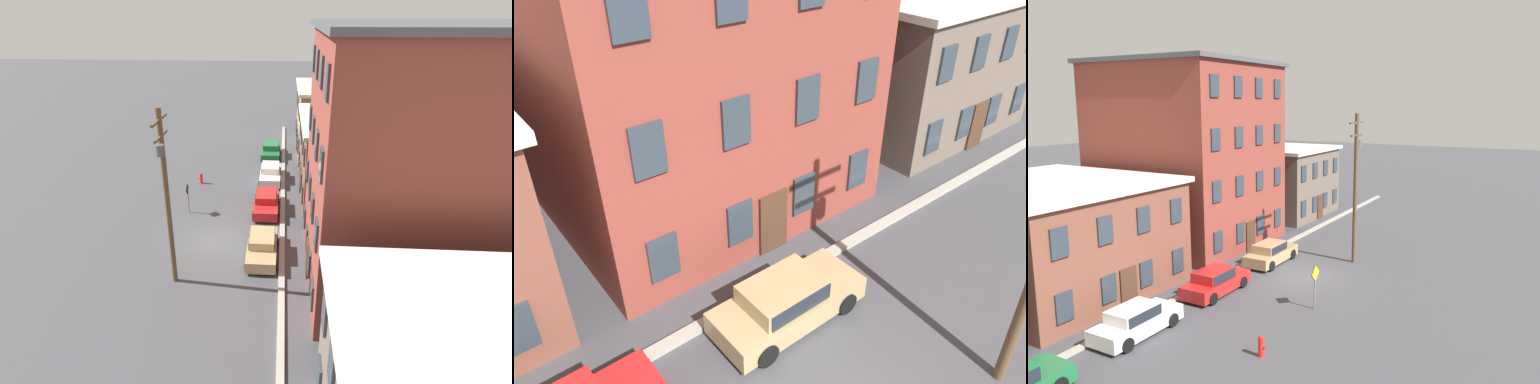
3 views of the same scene
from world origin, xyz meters
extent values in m
plane|color=#424247|center=(0.00, 0.00, 0.00)|extent=(200.00, 200.00, 0.00)
cube|color=#9E998E|center=(0.00, 4.50, 0.08)|extent=(56.00, 0.36, 0.16)
cube|color=#9E7A56|center=(-19.60, 11.27, 3.31)|extent=(9.62, 10.53, 6.62)
cube|color=#B7B2A8|center=(-19.60, 11.27, 6.77)|extent=(10.12, 11.03, 0.30)
cube|color=#2D3842|center=(-23.45, 5.94, 1.66)|extent=(0.90, 0.10, 1.40)
cube|color=#2D3842|center=(-23.45, 5.94, 4.97)|extent=(0.90, 0.10, 1.40)
cube|color=#2D3842|center=(-21.52, 5.94, 1.66)|extent=(0.90, 0.10, 1.40)
cube|color=#2D3842|center=(-21.52, 5.94, 4.97)|extent=(0.90, 0.10, 1.40)
cube|color=#2D3842|center=(-19.60, 5.94, 1.66)|extent=(0.90, 0.10, 1.40)
cube|color=#2D3842|center=(-19.60, 5.94, 4.97)|extent=(0.90, 0.10, 1.40)
cube|color=#2D3842|center=(-17.68, 5.94, 1.66)|extent=(0.90, 0.10, 1.40)
cube|color=#2D3842|center=(-17.68, 5.94, 4.97)|extent=(0.90, 0.10, 1.40)
cube|color=#2D3842|center=(-15.75, 5.94, 1.66)|extent=(0.90, 0.10, 1.40)
cube|color=#2D3842|center=(-15.75, 5.94, 4.97)|extent=(0.90, 0.10, 1.40)
cube|color=#472D1E|center=(-19.60, 5.94, 1.10)|extent=(1.10, 0.10, 2.20)
cube|color=brown|center=(-8.52, 11.93, 3.01)|extent=(10.30, 11.87, 6.01)
cube|color=silver|center=(-8.52, 11.93, 6.16)|extent=(10.80, 12.37, 0.30)
cube|color=#2D3842|center=(-12.38, 5.94, 1.50)|extent=(0.90, 0.10, 1.40)
cube|color=#2D3842|center=(-12.38, 5.94, 4.51)|extent=(0.90, 0.10, 1.40)
cube|color=#2D3842|center=(-9.80, 5.94, 1.50)|extent=(0.90, 0.10, 1.40)
cube|color=#2D3842|center=(-9.80, 5.94, 4.51)|extent=(0.90, 0.10, 1.40)
cube|color=#2D3842|center=(-7.23, 5.94, 1.50)|extent=(0.90, 0.10, 1.40)
cube|color=#2D3842|center=(-7.23, 5.94, 4.51)|extent=(0.90, 0.10, 1.40)
cube|color=#2D3842|center=(-4.66, 5.94, 1.50)|extent=(0.90, 0.10, 1.40)
cube|color=#2D3842|center=(-4.66, 5.94, 4.51)|extent=(0.90, 0.10, 1.40)
cube|color=#472D1E|center=(-8.52, 5.94, 1.10)|extent=(1.10, 0.10, 2.20)
cube|color=brown|center=(3.25, 11.54, 6.67)|extent=(10.50, 11.08, 13.34)
cube|color=#4C4C51|center=(3.25, 11.54, 13.49)|extent=(11.00, 11.58, 0.30)
cube|color=#2D3842|center=(-0.69, 5.94, 1.67)|extent=(0.90, 0.10, 1.40)
cube|color=#2D3842|center=(-0.69, 5.94, 5.00)|extent=(0.90, 0.10, 1.40)
cube|color=#2D3842|center=(-0.69, 5.94, 8.34)|extent=(0.90, 0.10, 1.40)
cube|color=#2D3842|center=(-0.69, 5.94, 11.67)|extent=(0.90, 0.10, 1.40)
cube|color=#2D3842|center=(1.93, 5.94, 1.67)|extent=(0.90, 0.10, 1.40)
cube|color=#2D3842|center=(1.93, 5.94, 5.00)|extent=(0.90, 0.10, 1.40)
cube|color=#2D3842|center=(1.93, 5.94, 8.34)|extent=(0.90, 0.10, 1.40)
cube|color=#2D3842|center=(1.93, 5.94, 11.67)|extent=(0.90, 0.10, 1.40)
cube|color=#2D3842|center=(4.56, 5.94, 1.67)|extent=(0.90, 0.10, 1.40)
cube|color=#2D3842|center=(4.56, 5.94, 5.00)|extent=(0.90, 0.10, 1.40)
cube|color=#2D3842|center=(4.56, 5.94, 8.34)|extent=(0.90, 0.10, 1.40)
cube|color=#2D3842|center=(4.56, 5.94, 11.67)|extent=(0.90, 0.10, 1.40)
cube|color=#2D3842|center=(7.19, 5.94, 1.67)|extent=(0.90, 0.10, 1.40)
cube|color=#2D3842|center=(7.19, 5.94, 5.00)|extent=(0.90, 0.10, 1.40)
cube|color=#2D3842|center=(7.19, 5.94, 8.34)|extent=(0.90, 0.10, 1.40)
cube|color=#2D3842|center=(7.19, 5.94, 11.67)|extent=(0.90, 0.10, 1.40)
cube|color=#472D1E|center=(3.25, 5.94, 1.10)|extent=(1.10, 0.10, 2.20)
cube|color=#2D3842|center=(11.80, 5.94, 1.54)|extent=(0.90, 0.10, 1.40)
cube|color=#2D3842|center=(11.80, 5.94, 4.63)|extent=(0.90, 0.10, 1.40)
cube|color=#2D3842|center=(14.08, 5.94, 4.63)|extent=(0.90, 0.10, 1.40)
cube|color=#1E6638|center=(-16.93, 3.19, 0.53)|extent=(4.40, 1.80, 0.70)
cube|color=#1E6638|center=(-17.13, 3.19, 1.15)|extent=(2.20, 1.51, 0.55)
cube|color=#1E232D|center=(-17.13, 3.19, 1.15)|extent=(2.02, 1.58, 0.48)
cylinder|color=black|center=(-15.48, 4.04, 0.33)|extent=(0.66, 0.22, 0.66)
cylinder|color=black|center=(-15.48, 2.34, 0.33)|extent=(0.66, 0.22, 0.66)
cylinder|color=black|center=(-18.38, 4.04, 0.33)|extent=(0.66, 0.22, 0.66)
cylinder|color=black|center=(-18.38, 2.34, 0.33)|extent=(0.66, 0.22, 0.66)
cube|color=silver|center=(-10.55, 3.35, 0.53)|extent=(4.40, 1.80, 0.70)
cube|color=silver|center=(-10.75, 3.35, 1.15)|extent=(2.20, 1.51, 0.55)
cube|color=#1E232D|center=(-10.75, 3.35, 1.15)|extent=(2.02, 1.58, 0.48)
cylinder|color=black|center=(-9.10, 4.20, 0.33)|extent=(0.66, 0.22, 0.66)
cylinder|color=black|center=(-9.10, 2.50, 0.33)|extent=(0.66, 0.22, 0.66)
cylinder|color=black|center=(-12.00, 4.20, 0.33)|extent=(0.66, 0.22, 0.66)
cylinder|color=black|center=(-12.00, 2.50, 0.33)|extent=(0.66, 0.22, 0.66)
cube|color=#B21E1E|center=(-4.61, 3.24, 0.53)|extent=(4.40, 1.80, 0.70)
cube|color=#B21E1E|center=(-4.81, 3.24, 1.15)|extent=(2.20, 1.51, 0.55)
cube|color=#1E232D|center=(-4.81, 3.24, 1.15)|extent=(2.02, 1.58, 0.48)
cylinder|color=black|center=(-3.16, 4.09, 0.33)|extent=(0.66, 0.22, 0.66)
cylinder|color=black|center=(-3.16, 2.39, 0.33)|extent=(0.66, 0.22, 0.66)
cylinder|color=black|center=(-6.06, 4.09, 0.33)|extent=(0.66, 0.22, 0.66)
cylinder|color=black|center=(-6.06, 2.39, 0.33)|extent=(0.66, 0.22, 0.66)
cube|color=tan|center=(1.58, 3.25, 0.53)|extent=(4.40, 1.80, 0.70)
cube|color=tan|center=(1.38, 3.25, 1.15)|extent=(2.20, 1.51, 0.55)
cube|color=#1E232D|center=(1.38, 3.25, 1.15)|extent=(2.02, 1.58, 0.48)
cylinder|color=black|center=(3.03, 4.10, 0.33)|extent=(0.66, 0.22, 0.66)
cylinder|color=black|center=(3.03, 2.40, 0.33)|extent=(0.66, 0.22, 0.66)
cylinder|color=black|center=(0.13, 4.10, 0.33)|extent=(0.66, 0.22, 0.66)
cylinder|color=black|center=(0.13, 2.40, 0.33)|extent=(0.66, 0.22, 0.66)
cylinder|color=slate|center=(-3.94, -2.60, 1.13)|extent=(0.08, 0.08, 2.26)
cube|color=yellow|center=(-3.94, -2.63, 1.96)|extent=(0.86, 0.03, 0.86)
cube|color=black|center=(-3.94, -2.62, 1.96)|extent=(0.93, 0.02, 0.93)
cylinder|color=brown|center=(4.40, -1.56, 4.98)|extent=(0.28, 0.28, 9.96)
cube|color=brown|center=(4.40, -1.56, 9.36)|extent=(2.40, 0.12, 0.12)
cube|color=brown|center=(4.40, -1.56, 8.56)|extent=(2.00, 0.12, 0.12)
cylinder|color=#515156|center=(4.75, -1.56, 7.96)|extent=(0.44, 0.44, 0.55)
cylinder|color=red|center=(-9.52, -2.74, 0.40)|extent=(0.24, 0.24, 0.80)
sphere|color=red|center=(-9.52, -2.74, 0.85)|extent=(0.22, 0.22, 0.22)
cylinder|color=red|center=(-9.52, -2.90, 0.45)|extent=(0.10, 0.12, 0.10)
camera|label=1|loc=(22.68, 4.29, 14.19)|focal=28.00mm
camera|label=2|loc=(-5.16, -4.25, 10.58)|focal=35.00mm
camera|label=3|loc=(-26.23, -13.07, 10.63)|focal=35.00mm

